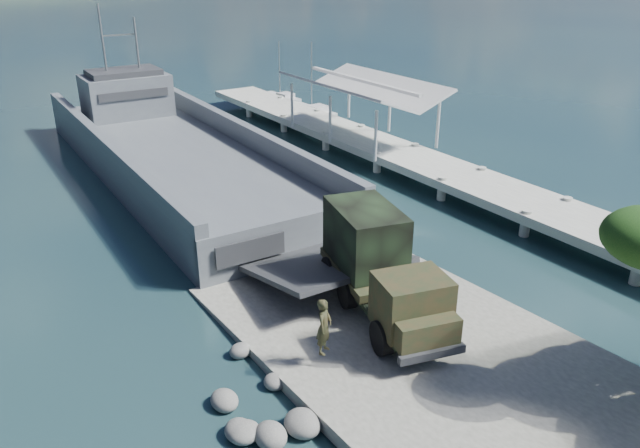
{
  "coord_description": "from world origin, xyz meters",
  "views": [
    {
      "loc": [
        -13.07,
        -14.26,
        13.2
      ],
      "look_at": [
        0.33,
        6.0,
        2.59
      ],
      "focal_mm": 35.0,
      "sensor_mm": 36.0,
      "label": 1
    }
  ],
  "objects": [
    {
      "name": "boat_ramp",
      "position": [
        0.0,
        -1.0,
        0.25
      ],
      "size": [
        10.0,
        18.0,
        0.5
      ],
      "primitive_type": "cube",
      "color": "slate",
      "rests_on": "ground"
    },
    {
      "name": "landing_craft",
      "position": [
        0.4,
        22.75,
        0.87
      ],
      "size": [
        9.99,
        36.23,
        10.69
      ],
      "rotation": [
        0.0,
        0.0,
        -0.03
      ],
      "color": "#4D535B",
      "rests_on": "ground"
    },
    {
      "name": "shoreline_rocks",
      "position": [
        -6.2,
        0.5,
        0.0
      ],
      "size": [
        3.2,
        5.6,
        0.9
      ],
      "primitive_type": null,
      "color": "#5D5D5A",
      "rests_on": "ground"
    },
    {
      "name": "military_truck",
      "position": [
        0.35,
        1.97,
        2.32
      ],
      "size": [
        4.25,
        8.21,
        3.66
      ],
      "rotation": [
        0.0,
        0.0,
        -0.25
      ],
      "color": "black",
      "rests_on": "boat_ramp"
    },
    {
      "name": "sailboat_near",
      "position": [
        16.01,
        30.88,
        0.35
      ],
      "size": [
        1.84,
        5.45,
        6.55
      ],
      "rotation": [
        0.0,
        0.0,
        0.05
      ],
      "color": "#BBBBBB",
      "rests_on": "ground"
    },
    {
      "name": "pier",
      "position": [
        13.0,
        18.77,
        1.6
      ],
      "size": [
        6.4,
        44.0,
        6.1
      ],
      "color": "#96978E",
      "rests_on": "ground"
    },
    {
      "name": "soldier",
      "position": [
        -3.32,
        0.23,
        1.5
      ],
      "size": [
        0.87,
        0.82,
        1.99
      ],
      "primitive_type": "imported",
      "rotation": [
        0.0,
        0.0,
        0.63
      ],
      "color": "#21301B",
      "rests_on": "boat_ramp"
    },
    {
      "name": "ground",
      "position": [
        0.0,
        0.0,
        0.0
      ],
      "size": [
        1400.0,
        1400.0,
        0.0
      ],
      "primitive_type": "plane",
      "color": "#1C3843",
      "rests_on": "ground"
    },
    {
      "name": "sailboat_far",
      "position": [
        16.57,
        37.35,
        0.31
      ],
      "size": [
        1.95,
        4.94,
        5.86
      ],
      "rotation": [
        0.0,
        0.0,
        0.12
      ],
      "color": "#BBBBBB",
      "rests_on": "ground"
    }
  ]
}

